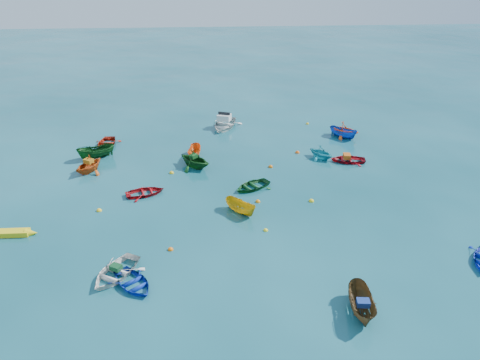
{
  "coord_description": "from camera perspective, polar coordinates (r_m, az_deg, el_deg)",
  "views": [
    {
      "loc": [
        -2.19,
        -25.32,
        15.64
      ],
      "look_at": [
        0.0,
        5.0,
        0.4
      ],
      "focal_mm": 35.0,
      "sensor_mm": 36.0,
      "label": 1
    }
  ],
  "objects": [
    {
      "name": "buoy_ye_a",
      "position": [
        28.9,
        3.15,
        -6.18
      ],
      "size": [
        0.29,
        0.29,
        0.29
      ],
      "primitive_type": "sphere",
      "color": "yellow",
      "rests_on": "ground"
    },
    {
      "name": "sampan_orange_n",
      "position": [
        38.97,
        -5.53,
        2.84
      ],
      "size": [
        1.32,
        2.67,
        0.99
      ],
      "primitive_type": "imported",
      "rotation": [
        0.0,
        0.0,
        -0.14
      ],
      "color": "orange",
      "rests_on": "ground"
    },
    {
      "name": "dinghy_red_ne",
      "position": [
        38.92,
        12.98,
        2.21
      ],
      "size": [
        3.03,
        2.37,
        0.57
      ],
      "primitive_type": "imported",
      "rotation": [
        0.0,
        0.0,
        -1.72
      ],
      "color": "#A40D19",
      "rests_on": "ground"
    },
    {
      "name": "buoy_or_c",
      "position": [
        37.47,
        -5.02,
        1.85
      ],
      "size": [
        0.38,
        0.38,
        0.38
      ],
      "primitive_type": "sphere",
      "color": "#F2530D",
      "rests_on": "ground"
    },
    {
      "name": "dinghy_cyan_se",
      "position": [
        39.11,
        9.8,
        2.65
      ],
      "size": [
        3.0,
        3.05,
        1.22
      ],
      "primitive_type": "imported",
      "rotation": [
        0.0,
        0.0,
        0.68
      ],
      "color": "teal",
      "rests_on": "ground"
    },
    {
      "name": "buoy_ye_d",
      "position": [
        36.32,
        -8.34,
        0.82
      ],
      "size": [
        0.36,
        0.36,
        0.36
      ],
      "primitive_type": "sphere",
      "color": "yellow",
      "rests_on": "ground"
    },
    {
      "name": "dinghy_green_n",
      "position": [
        37.14,
        -5.53,
        1.59
      ],
      "size": [
        3.84,
        3.82,
        1.53
      ],
      "primitive_type": "imported",
      "rotation": [
        0.0,
        0.0,
        0.82
      ],
      "color": "#0F4314",
      "rests_on": "ground"
    },
    {
      "name": "buoy_or_e",
      "position": [
        37.02,
        3.73,
        1.57
      ],
      "size": [
        0.36,
        0.36,
        0.36
      ],
      "primitive_type": "sphere",
      "color": "#CF600B",
      "rests_on": "ground"
    },
    {
      "name": "motorboat_white",
      "position": [
        45.35,
        -1.92,
        6.44
      ],
      "size": [
        4.06,
        4.76,
        1.44
      ],
      "primitive_type": "imported",
      "rotation": [
        0.0,
        0.0,
        -0.34
      ],
      "color": "silver",
      "rests_on": "ground"
    },
    {
      "name": "dinghy_white_near",
      "position": [
        26.13,
        -14.91,
        -11.2
      ],
      "size": [
        3.59,
        3.94,
        0.67
      ],
      "primitive_type": "imported",
      "rotation": [
        0.0,
        0.0,
        -0.51
      ],
      "color": "silver",
      "rests_on": "ground"
    },
    {
      "name": "ground",
      "position": [
        29.84,
        0.7,
        -4.99
      ],
      "size": [
        160.0,
        160.0,
        0.0
      ],
      "primitive_type": "plane",
      "color": "#0A4048",
      "rests_on": "ground"
    },
    {
      "name": "dinghy_green_e",
      "position": [
        33.74,
        1.48,
        -1.0
      ],
      "size": [
        3.45,
        3.2,
        0.58
      ],
      "primitive_type": "imported",
      "rotation": [
        0.0,
        0.0,
        -1.01
      ],
      "color": "#124F20",
      "rests_on": "ground"
    },
    {
      "name": "tarp_green_b",
      "position": [
        36.83,
        -5.7,
        2.91
      ],
      "size": [
        0.72,
        0.73,
        0.28
      ],
      "primitive_type": "cube",
      "rotation": [
        0.0,
        0.0,
        0.82
      ],
      "color": "#124B19",
      "rests_on": "dinghy_green_n"
    },
    {
      "name": "sampan_blue_far",
      "position": [
        43.86,
        12.4,
        5.1
      ],
      "size": [
        2.64,
        2.64,
        1.05
      ],
      "primitive_type": "imported",
      "rotation": [
        0.0,
        0.0,
        0.79
      ],
      "color": "#0E43B4",
      "rests_on": "ground"
    },
    {
      "name": "buoy_or_b",
      "position": [
        31.97,
        2.18,
        -2.69
      ],
      "size": [
        0.35,
        0.35,
        0.35
      ],
      "primitive_type": "sphere",
      "color": "orange",
      "rests_on": "ground"
    },
    {
      "name": "dinghy_red_nw",
      "position": [
        33.55,
        -11.46,
        -1.74
      ],
      "size": [
        3.11,
        2.6,
        0.56
      ],
      "primitive_type": "imported",
      "rotation": [
        0.0,
        0.0,
        1.86
      ],
      "color": "#A70D13",
      "rests_on": "ground"
    },
    {
      "name": "kayak_yellow",
      "position": [
        31.89,
        -27.23,
        -6.05
      ],
      "size": [
        4.24,
        0.69,
        0.43
      ],
      "primitive_type": null,
      "rotation": [
        0.0,
        0.0,
        1.56
      ],
      "color": "yellow",
      "rests_on": "ground"
    },
    {
      "name": "tarp_orange_a",
      "position": [
        37.73,
        -17.98,
        2.21
      ],
      "size": [
        0.82,
        0.77,
        0.32
      ],
      "primitive_type": "cube",
      "rotation": [
        0.0,
        0.0,
        -0.53
      ],
      "color": "#C37014",
      "rests_on": "dinghy_orange_w"
    },
    {
      "name": "sampan_yellow_mid",
      "position": [
        30.71,
        0.08,
        -3.99
      ],
      "size": [
        2.41,
        2.53,
        0.98
      ],
      "primitive_type": "imported",
      "rotation": [
        0.0,
        0.0,
        0.73
      ],
      "color": "gold",
      "rests_on": "ground"
    },
    {
      "name": "tarp_orange_b",
      "position": [
        38.72,
        12.9,
        2.85
      ],
      "size": [
        0.66,
        0.81,
        0.36
      ],
      "primitive_type": "cube",
      "rotation": [
        0.0,
        0.0,
        -1.72
      ],
      "color": "#C65514",
      "rests_on": "dinghy_red_ne"
    },
    {
      "name": "dinghy_orange_w",
      "position": [
        38.05,
        -17.85,
        1.0
      ],
      "size": [
        3.36,
        3.49,
        1.42
      ],
      "primitive_type": "imported",
      "rotation": [
        0.0,
        0.0,
        -0.53
      ],
      "color": "#C54A12",
      "rests_on": "ground"
    },
    {
      "name": "buoy_ye_e",
      "position": [
        46.66,
        8.22,
        6.77
      ],
      "size": [
        0.31,
        0.31,
        0.31
      ],
      "primitive_type": "sphere",
      "color": "gold",
      "rests_on": "ground"
    },
    {
      "name": "buoy_or_a",
      "position": [
        27.46,
        -8.46,
        -8.43
      ],
      "size": [
        0.33,
        0.33,
        0.33
      ],
      "primitive_type": "sphere",
      "color": "orange",
      "rests_on": "ground"
    },
    {
      "name": "dinghy_orange_far",
      "position": [
        44.27,
        12.47,
        5.3
      ],
      "size": [
        3.63,
        3.55,
        1.45
      ],
      "primitive_type": "imported",
      "rotation": [
        0.0,
        0.0,
        0.93
      ],
      "color": "#EA5516",
      "rests_on": "ground"
    },
    {
      "name": "sampan_brown_mid",
      "position": [
        23.87,
        14.5,
        -15.36
      ],
      "size": [
        1.45,
        3.1,
        1.16
      ],
      "primitive_type": "imported",
      "rotation": [
        0.0,
        0.0,
        -0.11
      ],
      "color": "brown",
      "rests_on": "ground"
    },
    {
      "name": "buoy_ye_c",
      "position": [
        32.38,
        8.69,
        -2.59
      ],
      "size": [
        0.36,
        0.36,
        0.36
      ],
      "primitive_type": "sphere",
      "color": "yellow",
      "rests_on": "ground"
    },
    {
      "name": "buoy_or_d",
      "position": [
        39.84,
        7.01,
        3.3
      ],
      "size": [
        0.38,
        0.38,
        0.38
      ],
      "primitive_type": "sphere",
      "color": "#F9560D",
      "rests_on": "ground"
    },
    {
      "name": "tarp_green_a",
      "position": [
        25.91,
        -14.89,
        -10.26
      ],
      "size": [
        0.7,
        0.65,
        0.27
      ],
      "primitive_type": "cube",
      "rotation": [
        0.0,
        0.0,
        -0.51
      ],
      "color": "#124823",
      "rests_on": "dinghy_white_near"
    },
    {
      "name": "dinghy_blue_sw",
      "position": [
        25.25,
        -12.86,
        -12.45
      ],
      "size": [
        3.28,
        3.44,
        0.58
      ],
      "primitive_type": "imported",
      "rotation": [
        0.0,
        0.0,
        0.65
      ],
      "color": "#0D2DA7",
      "rests_on": "ground"
    },
    {
      "name": "dinghy_red_far",
      "position": [
        42.53,
        -15.97,
        3.99
      ],
      "size": [
        2.35,
        3.22,
        0.65
      ],
      "primitive_type": "imported",
      "rotation": [
        0.0,
        0.0,
        -0.03
      ],
      "color": "#A41E0D",
      "rests_on": "ground"
    },
    {
      "name": "tarp_blue_a",
      "position": [
        23.29,
        14.78,
        -14.27
      ],
      "size": [
        0.64,
        0.51,
        0.29
      ],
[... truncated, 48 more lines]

